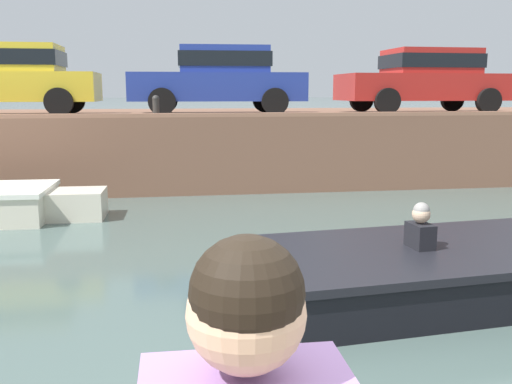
# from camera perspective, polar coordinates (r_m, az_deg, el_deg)

# --- Properties ---
(ground_plane) EXTENTS (400.00, 400.00, 0.00)m
(ground_plane) POSITION_cam_1_polar(r_m,az_deg,el_deg) (6.91, -3.15, -8.12)
(ground_plane) COLOR #4C605B
(far_quay_wall) EXTENTS (60.00, 6.00, 1.63)m
(far_quay_wall) POSITION_cam_1_polar(r_m,az_deg,el_deg) (14.83, -6.35, 4.80)
(far_quay_wall) COLOR brown
(far_quay_wall) RESTS_ON ground
(far_wall_coping) EXTENTS (60.00, 0.24, 0.08)m
(far_wall_coping) POSITION_cam_1_polar(r_m,az_deg,el_deg) (11.90, -5.81, 7.67)
(far_wall_coping) COLOR #9F6C52
(far_wall_coping) RESTS_ON far_quay_wall
(car_left_inner_yellow) EXTENTS (3.83, 1.88, 1.54)m
(car_left_inner_yellow) POSITION_cam_1_polar(r_m,az_deg,el_deg) (13.99, -23.24, 10.56)
(car_left_inner_yellow) COLOR yellow
(car_left_inner_yellow) RESTS_ON far_quay_wall
(car_centre_blue) EXTENTS (4.08, 2.07, 1.54)m
(car_centre_blue) POSITION_cam_1_polar(r_m,az_deg,el_deg) (13.63, -3.67, 11.38)
(car_centre_blue) COLOR #233893
(car_centre_blue) RESTS_ON far_quay_wall
(car_right_inner_red) EXTENTS (4.14, 1.94, 1.54)m
(car_right_inner_red) POSITION_cam_1_polar(r_m,az_deg,el_deg) (14.99, 16.61, 10.87)
(car_right_inner_red) COLOR #B2231E
(car_right_inner_red) RESTS_ON far_quay_wall
(mooring_bollard_mid) EXTENTS (0.15, 0.15, 0.45)m
(mooring_bollard_mid) POSITION_cam_1_polar(r_m,az_deg,el_deg) (12.01, -9.97, 8.54)
(mooring_bollard_mid) COLOR #2D2B28
(mooring_bollard_mid) RESTS_ON far_quay_wall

